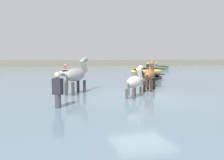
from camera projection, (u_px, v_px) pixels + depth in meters
The scene contains 11 objects.
ground_plane at pixel (141, 107), 9.98m from camera, with size 120.00×120.00×0.00m, color #84755B.
water_surface at pixel (94, 80), 19.51m from camera, with size 90.00×90.00×0.43m, color slate.
horse_lead_pinto at pixel (135, 83), 9.77m from camera, with size 1.32×1.37×1.76m.
horse_trailing_grey at pixel (76, 76), 10.80m from camera, with size 1.49×1.75×2.14m.
horse_flank_chestnut at pixel (150, 76), 11.95m from camera, with size 1.32×1.69×2.00m.
boat_near_port at pixel (148, 71), 23.49m from camera, with size 4.37×2.30×1.22m.
boat_far_offshore at pixel (161, 67), 35.07m from camera, with size 2.26×2.56×0.51m.
boat_mid_channel at pixel (64, 72), 23.18m from camera, with size 1.21×2.81×1.04m.
boat_distant_west at pixel (151, 76), 17.88m from camera, with size 1.22×2.64×0.95m.
person_onlooker_right at pixel (58, 95), 7.67m from camera, with size 0.38×0.35×1.63m.
far_shoreline at pixel (65, 64), 46.15m from camera, with size 80.00×2.40×1.72m, color #706B5B.
Camera 1 is at (-3.97, -9.08, 2.08)m, focal length 37.21 mm.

